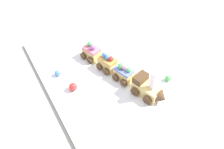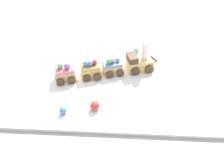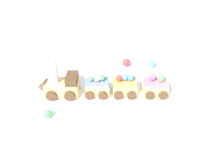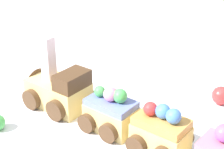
{
  "view_description": "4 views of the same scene",
  "coord_description": "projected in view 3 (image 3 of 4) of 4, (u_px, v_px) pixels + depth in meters",
  "views": [
    {
      "loc": [
        0.46,
        -0.28,
        0.62
      ],
      "look_at": [
        0.02,
        -0.02,
        0.08
      ],
      "focal_mm": 35.0,
      "sensor_mm": 36.0,
      "label": 1
    },
    {
      "loc": [
        0.03,
        -0.6,
        0.54
      ],
      "look_at": [
        0.0,
        0.01,
        0.03
      ],
      "focal_mm": 35.0,
      "sensor_mm": 36.0,
      "label": 2
    },
    {
      "loc": [
        -0.19,
        0.55,
        0.43
      ],
      "look_at": [
        -0.04,
        0.02,
        0.07
      ],
      "focal_mm": 35.0,
      "sensor_mm": 36.0,
      "label": 3
    },
    {
      "loc": [
        -0.37,
        0.32,
        0.32
      ],
      "look_at": [
        0.04,
        0.02,
        0.08
      ],
      "focal_mm": 60.0,
      "sensor_mm": 36.0,
      "label": 4
    }
  ],
  "objects": [
    {
      "name": "gumball_red",
      "position": [
        126.0,
        62.0,
        0.81
      ],
      "size": [
        0.03,
        0.03,
        0.03
      ],
      "primitive_type": "sphere",
      "color": "red",
      "rests_on": "display_board"
    },
    {
      "name": "cake_train_locomotive",
      "position": [
        60.0,
        86.0,
        0.66
      ],
      "size": [
        0.13,
        0.1,
        0.11
      ],
      "rotation": [
        0.0,
        0.0,
        0.28
      ],
      "color": "#E5C675",
      "rests_on": "display_board"
    },
    {
      "name": "gumball_green",
      "position": [
        48.0,
        114.0,
        0.58
      ],
      "size": [
        0.02,
        0.02,
        0.02
      ],
      "primitive_type": "sphere",
      "color": "#4CBC56",
      "rests_on": "display_board"
    },
    {
      "name": "cake_car_strawberry",
      "position": [
        155.0,
        86.0,
        0.66
      ],
      "size": [
        0.08,
        0.08,
        0.07
      ],
      "rotation": [
        0.0,
        0.0,
        0.28
      ],
      "color": "#E5C675",
      "rests_on": "display_board"
    },
    {
      "name": "cake_car_blueberry",
      "position": [
        97.0,
        87.0,
        0.66
      ],
      "size": [
        0.08,
        0.08,
        0.07
      ],
      "rotation": [
        0.0,
        0.0,
        0.28
      ],
      "color": "#E5C675",
      "rests_on": "display_board"
    },
    {
      "name": "display_board",
      "position": [
        103.0,
        86.0,
        0.72
      ],
      "size": [
        0.8,
        0.45,
        0.01
      ],
      "primitive_type": "cube",
      "color": "white",
      "rests_on": "ground_plane"
    },
    {
      "name": "ground_plane",
      "position": [
        103.0,
        88.0,
        0.72
      ],
      "size": [
        10.0,
        10.0,
        0.0
      ],
      "primitive_type": "plane",
      "color": "gray"
    },
    {
      "name": "gumball_blue",
      "position": [
        153.0,
        64.0,
        0.8
      ],
      "size": [
        0.02,
        0.02,
        0.02
      ],
      "primitive_type": "sphere",
      "color": "#4C84E0",
      "rests_on": "display_board"
    },
    {
      "name": "cake_car_caramel",
      "position": [
        125.0,
        86.0,
        0.66
      ],
      "size": [
        0.08,
        0.08,
        0.07
      ],
      "rotation": [
        0.0,
        0.0,
        0.28
      ],
      "color": "#E5C675",
      "rests_on": "display_board"
    }
  ]
}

